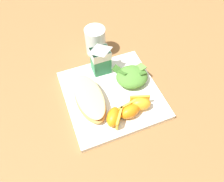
{
  "coord_description": "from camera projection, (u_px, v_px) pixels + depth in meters",
  "views": [
    {
      "loc": [
        -0.13,
        -0.34,
        0.55
      ],
      "look_at": [
        0.0,
        0.0,
        0.03
      ],
      "focal_mm": 33.85,
      "sensor_mm": 36.0,
      "label": 1
    }
  ],
  "objects": [
    {
      "name": "green_salad_pile",
      "position": [
        132.0,
        77.0,
        0.66
      ],
      "size": [
        0.1,
        0.1,
        0.04
      ],
      "color": "#4C8433",
      "rests_on": "white_plate"
    },
    {
      "name": "orange_wedge_rear",
      "position": [
        140.0,
        103.0,
        0.6
      ],
      "size": [
        0.07,
        0.05,
        0.04
      ],
      "color": "orange",
      "rests_on": "white_plate"
    },
    {
      "name": "orange_wedge_front",
      "position": [
        114.0,
        117.0,
        0.57
      ],
      "size": [
        0.06,
        0.07,
        0.04
      ],
      "color": "orange",
      "rests_on": "white_plate"
    },
    {
      "name": "cheesy_pizza_bread",
      "position": [
        90.0,
        98.0,
        0.61
      ],
      "size": [
        0.08,
        0.17,
        0.04
      ],
      "color": "tan",
      "rests_on": "white_plate"
    },
    {
      "name": "orange_wedge_middle",
      "position": [
        130.0,
        111.0,
        0.59
      ],
      "size": [
        0.07,
        0.05,
        0.04
      ],
      "color": "orange",
      "rests_on": "white_plate"
    },
    {
      "name": "drinking_clear_cup",
      "position": [
        96.0,
        41.0,
        0.73
      ],
      "size": [
        0.07,
        0.07,
        0.1
      ],
      "primitive_type": "cylinder",
      "color": "silver",
      "rests_on": "ground"
    },
    {
      "name": "ground",
      "position": [
        112.0,
        96.0,
        0.66
      ],
      "size": [
        3.0,
        3.0,
        0.0
      ],
      "primitive_type": "plane",
      "color": "olive"
    },
    {
      "name": "white_plate",
      "position": [
        112.0,
        94.0,
        0.65
      ],
      "size": [
        0.28,
        0.28,
        0.02
      ],
      "primitive_type": "cube",
      "color": "white",
      "rests_on": "ground"
    },
    {
      "name": "milk_carton",
      "position": [
        101.0,
        58.0,
        0.65
      ],
      "size": [
        0.06,
        0.05,
        0.11
      ],
      "color": "#2D8451",
      "rests_on": "white_plate"
    }
  ]
}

